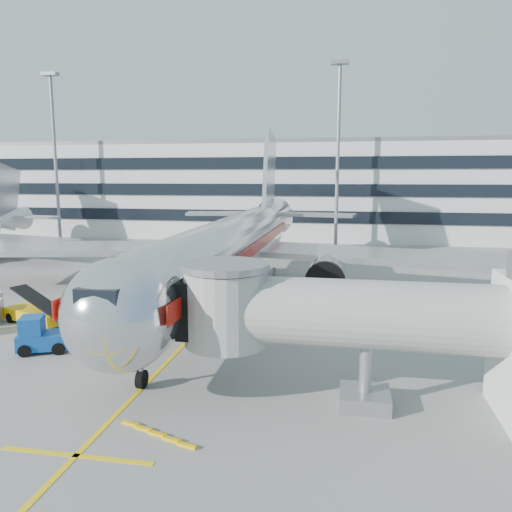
% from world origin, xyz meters
% --- Properties ---
extents(ground, '(180.00, 180.00, 0.00)m').
position_xyz_m(ground, '(0.00, 0.00, 0.00)').
color(ground, gray).
rests_on(ground, ground).
extents(lead_in_line, '(0.25, 70.00, 0.01)m').
position_xyz_m(lead_in_line, '(0.00, 10.00, 0.01)').
color(lead_in_line, yellow).
rests_on(lead_in_line, ground).
extents(stop_bar, '(6.00, 0.25, 0.01)m').
position_xyz_m(stop_bar, '(0.00, -14.00, 0.01)').
color(stop_bar, yellow).
rests_on(stop_bar, ground).
extents(main_jet, '(50.95, 48.70, 16.06)m').
position_xyz_m(main_jet, '(0.00, 11.72, 4.23)').
color(main_jet, silver).
rests_on(main_jet, ground).
extents(jet_bridge, '(17.80, 4.50, 7.00)m').
position_xyz_m(jet_bridge, '(12.18, -8.00, 3.87)').
color(jet_bridge, silver).
rests_on(jet_bridge, ground).
extents(terminal, '(150.00, 24.25, 15.60)m').
position_xyz_m(terminal, '(0.00, 57.95, 7.80)').
color(terminal, silver).
rests_on(terminal, ground).
extents(light_mast_west, '(2.40, 1.20, 25.45)m').
position_xyz_m(light_mast_west, '(-35.00, 42.00, 14.88)').
color(light_mast_west, gray).
rests_on(light_mast_west, ground).
extents(light_mast_centre, '(2.40, 1.20, 25.45)m').
position_xyz_m(light_mast_centre, '(8.00, 42.00, 14.88)').
color(light_mast_centre, gray).
rests_on(light_mast_centre, ground).
extents(belt_loader, '(5.24, 3.48, 2.47)m').
position_xyz_m(belt_loader, '(-11.45, 0.69, 0.70)').
color(belt_loader, '#FFBB0A').
rests_on(belt_loader, ground).
extents(baggage_tug, '(3.21, 2.61, 2.11)m').
position_xyz_m(baggage_tug, '(-7.80, -4.28, 0.92)').
color(baggage_tug, '#0D4395').
rests_on(baggage_tug, ground).
extents(ramp_worker, '(0.76, 0.84, 1.92)m').
position_xyz_m(ramp_worker, '(-6.13, -0.90, 0.96)').
color(ramp_worker, '#90DD17').
rests_on(ramp_worker, ground).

